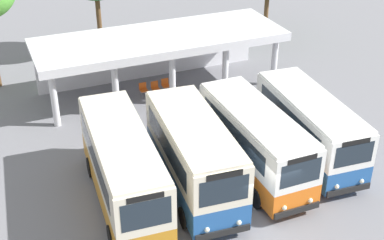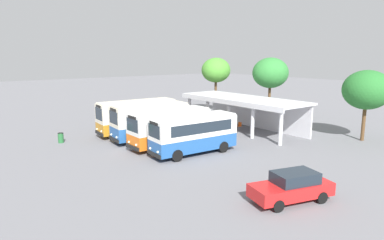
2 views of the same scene
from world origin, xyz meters
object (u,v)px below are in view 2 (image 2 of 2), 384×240
at_px(city_bus_second_in_row, 150,120).
at_px(litter_bin_apron, 61,138).
at_px(city_bus_nearest_orange, 137,116).
at_px(waiting_chair_middle_seat, 239,125).
at_px(waiting_chair_second_from_end, 234,125).
at_px(city_bus_middle_cream, 170,126).
at_px(waiting_chair_end_by_column, 230,123).
at_px(city_bus_fourth_amber, 194,133).
at_px(parked_car_flank, 292,186).

xyz_separation_m(city_bus_second_in_row, litter_bin_apron, (-4.04, -6.86, -1.39)).
bearing_deg(city_bus_nearest_orange, litter_bin_apron, -98.41).
distance_m(waiting_chair_middle_seat, litter_bin_apron, 17.41).
bearing_deg(waiting_chair_second_from_end, waiting_chair_middle_seat, 10.70).
relative_size(city_bus_nearest_orange, waiting_chair_middle_seat, 9.28).
relative_size(city_bus_second_in_row, city_bus_middle_cream, 0.99).
relative_size(waiting_chair_end_by_column, litter_bin_apron, 0.96).
height_order(city_bus_fourth_amber, litter_bin_apron, city_bus_fourth_amber).
bearing_deg(city_bus_middle_cream, city_bus_nearest_orange, 178.66).
bearing_deg(litter_bin_apron, city_bus_nearest_orange, 81.59).
bearing_deg(city_bus_second_in_row, waiting_chair_middle_seat, 77.12).
distance_m(city_bus_second_in_row, waiting_chair_middle_seat, 9.75).
xyz_separation_m(city_bus_fourth_amber, waiting_chair_second_from_end, (-4.51, 8.88, -1.19)).
distance_m(parked_car_flank, waiting_chair_middle_seat, 17.52).
height_order(waiting_chair_end_by_column, litter_bin_apron, litter_bin_apron).
distance_m(waiting_chair_end_by_column, waiting_chair_middle_seat, 1.38).
xyz_separation_m(city_bus_nearest_orange, city_bus_fourth_amber, (8.95, 0.09, -0.12)).
distance_m(city_bus_nearest_orange, waiting_chair_second_from_end, 10.10).
relative_size(city_bus_nearest_orange, parked_car_flank, 1.68).
xyz_separation_m(city_bus_second_in_row, waiting_chair_second_from_end, (1.46, 9.28, -1.33)).
distance_m(waiting_chair_second_from_end, waiting_chair_middle_seat, 0.70).
bearing_deg(waiting_chair_second_from_end, city_bus_second_in_row, -98.94).
relative_size(waiting_chair_end_by_column, waiting_chair_second_from_end, 1.00).
xyz_separation_m(city_bus_middle_cream, waiting_chair_end_by_column, (-2.22, 9.19, -1.23)).
xyz_separation_m(waiting_chair_end_by_column, litter_bin_apron, (-4.81, -16.22, -0.07)).
distance_m(city_bus_middle_cream, city_bus_fourth_amber, 2.99).
bearing_deg(city_bus_middle_cream, city_bus_fourth_amber, 4.35).
xyz_separation_m(city_bus_second_in_row, parked_car_flank, (16.24, -1.00, -1.02)).
xyz_separation_m(city_bus_nearest_orange, waiting_chair_middle_seat, (5.13, 9.10, -1.31)).
relative_size(parked_car_flank, waiting_chair_end_by_column, 5.53).
xyz_separation_m(parked_car_flank, litter_bin_apron, (-20.29, -5.86, -0.37)).
bearing_deg(city_bus_fourth_amber, waiting_chair_middle_seat, 112.94).
distance_m(city_bus_fourth_amber, parked_car_flank, 10.41).
bearing_deg(city_bus_fourth_amber, waiting_chair_end_by_column, 120.10).
bearing_deg(litter_bin_apron, city_bus_fourth_amber, 35.94).
bearing_deg(parked_car_flank, waiting_chair_second_from_end, 145.18).
xyz_separation_m(city_bus_middle_cream, waiting_chair_middle_seat, (-0.83, 9.24, -1.23)).
relative_size(city_bus_middle_cream, waiting_chair_middle_seat, 8.50).
height_order(city_bus_nearest_orange, waiting_chair_middle_seat, city_bus_nearest_orange).
bearing_deg(city_bus_middle_cream, waiting_chair_second_from_end, 99.50).
xyz_separation_m(city_bus_middle_cream, city_bus_fourth_amber, (2.98, 0.23, -0.04)).
bearing_deg(waiting_chair_end_by_column, waiting_chair_middle_seat, 2.02).
bearing_deg(city_bus_fourth_amber, city_bus_second_in_row, -176.19).
bearing_deg(city_bus_second_in_row, litter_bin_apron, -120.52).
relative_size(city_bus_nearest_orange, city_bus_second_in_row, 1.11).
bearing_deg(parked_car_flank, city_bus_fourth_amber, 172.25).
height_order(city_bus_nearest_orange, waiting_chair_end_by_column, city_bus_nearest_orange).
bearing_deg(city_bus_nearest_orange, city_bus_middle_cream, -1.34).
distance_m(city_bus_nearest_orange, city_bus_middle_cream, 5.97).
bearing_deg(waiting_chair_end_by_column, city_bus_nearest_orange, -112.51).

